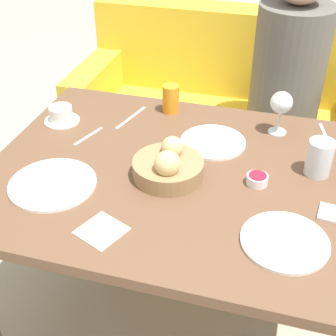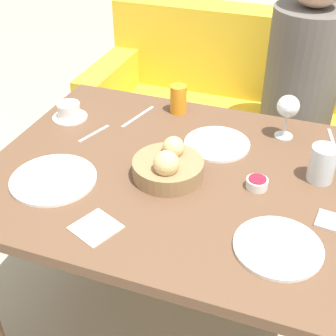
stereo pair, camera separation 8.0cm
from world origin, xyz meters
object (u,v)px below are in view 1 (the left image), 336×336
object	(u,v)px
juice_glass	(171,99)
napkin	(102,231)
plate_near_left	(53,184)
seated_person	(283,106)
plate_near_right	(285,241)
couch	(223,123)
wine_glass	(281,104)
plate_far_center	(213,142)
bread_basket	(168,166)
water_tumbler	(319,158)
jam_bowl_berry	(257,180)
knife_silver	(326,137)
coffee_cup	(61,115)
spoon_coffee	(88,136)
fork_silver	(131,118)

from	to	relation	value
juice_glass	napkin	world-z (taller)	juice_glass
plate_near_left	seated_person	bearing A→B (deg)	59.63
plate_near_right	plate_near_left	bearing A→B (deg)	175.19
couch	wine_glass	distance (m)	0.92
plate_near_left	plate_far_center	distance (m)	0.55
couch	juice_glass	bearing A→B (deg)	-99.15
plate_far_center	juice_glass	bearing A→B (deg)	138.08
couch	bread_basket	bearing A→B (deg)	-90.06
juice_glass	bread_basket	bearing A→B (deg)	-75.30
water_tumbler	wine_glass	size ratio (longest dim) A/B	0.73
plate_far_center	juice_glass	distance (m)	0.27
bread_basket	plate_far_center	size ratio (longest dim) A/B	0.98
jam_bowl_berry	plate_far_center	bearing A→B (deg)	131.68
plate_far_center	water_tumbler	distance (m)	0.36
couch	napkin	world-z (taller)	couch
plate_near_left	juice_glass	xyz separation A→B (m)	(0.21, 0.54, 0.05)
seated_person	knife_silver	size ratio (longest dim) A/B	6.58
couch	coffee_cup	distance (m)	1.06
spoon_coffee	knife_silver	bearing A→B (deg)	15.55
coffee_cup	spoon_coffee	xyz separation A→B (m)	(0.14, -0.07, -0.03)
wine_glass	water_tumbler	bearing A→B (deg)	-57.04
juice_glass	coffee_cup	world-z (taller)	juice_glass
water_tumbler	fork_silver	xyz separation A→B (m)	(-0.67, 0.17, -0.06)
bread_basket	plate_near_left	distance (m)	0.35
couch	coffee_cup	size ratio (longest dim) A/B	11.57
wine_glass	plate_far_center	bearing A→B (deg)	-146.92
bread_basket	jam_bowl_berry	size ratio (longest dim) A/B	3.34
juice_glass	knife_silver	xyz separation A→B (m)	(0.57, -0.03, -0.05)
plate_near_left	coffee_cup	size ratio (longest dim) A/B	2.04
seated_person	water_tumbler	world-z (taller)	seated_person
plate_far_center	couch	bearing A→B (deg)	96.27
water_tumbler	plate_far_center	bearing A→B (deg)	166.48
plate_near_left	napkin	size ratio (longest dim) A/B	1.81
seated_person	fork_silver	xyz separation A→B (m)	(-0.53, -0.60, 0.18)
juice_glass	wine_glass	distance (m)	0.41
wine_glass	napkin	xyz separation A→B (m)	(-0.40, -0.64, -0.11)
couch	plate_far_center	distance (m)	0.94
water_tumbler	napkin	xyz separation A→B (m)	(-0.54, -0.43, -0.05)
jam_bowl_berry	plate_near_right	bearing A→B (deg)	-66.32
seated_person	jam_bowl_berry	xyz separation A→B (m)	(-0.03, -0.88, 0.19)
knife_silver	spoon_coffee	bearing A→B (deg)	-164.45
couch	seated_person	bearing A→B (deg)	-27.53
seated_person	jam_bowl_berry	size ratio (longest dim) A/B	18.87
couch	seated_person	size ratio (longest dim) A/B	1.21
spoon_coffee	plate_far_center	bearing A→B (deg)	10.06
couch	juice_glass	xyz separation A→B (m)	(-0.11, -0.66, 0.45)
spoon_coffee	jam_bowl_berry	bearing A→B (deg)	-11.11
couch	coffee_cup	xyz separation A→B (m)	(-0.47, -0.85, 0.43)
spoon_coffee	seated_person	bearing A→B (deg)	50.60
plate_near_right	bread_basket	bearing A→B (deg)	151.79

